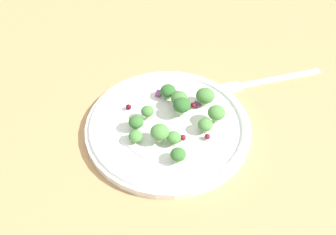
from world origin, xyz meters
TOP-DOWN VIEW (x-y plane):
  - ground_plane at (0.00, 0.00)cm, footprint 180.00×180.00cm
  - plate at (0.70, 2.40)cm, footprint 24.82×24.82cm
  - dressing_pool at (0.70, 2.40)cm, footprint 14.40×14.40cm
  - broccoli_floret_0 at (0.46, 8.03)cm, footprint 2.47×2.47cm
  - broccoli_floret_1 at (5.86, 7.25)cm, footprint 2.91×2.91cm
  - broccoli_floret_2 at (1.99, -1.39)cm, footprint 2.07×2.07cm
  - broccoli_floret_3 at (2.95, -4.31)cm, footprint 2.15×2.15cm
  - broccoli_floret_4 at (1.98, 5.95)cm, footprint 2.60×2.60cm
  - broccoli_floret_5 at (2.53, 4.27)cm, footprint 2.63×2.63cm
  - broccoli_floret_6 at (-2.43, 2.86)cm, footprint 1.93×1.93cm
  - broccoli_floret_7 at (-0.29, -1.24)cm, footprint 2.69×2.69cm
  - broccoli_floret_8 at (-3.42, -1.63)cm, footprint 2.00×2.00cm
  - broccoli_floret_9 at (-3.75, 0.72)cm, footprint 2.23×2.23cm
  - broccoli_floret_10 at (7.72, 3.45)cm, footprint 2.59×2.59cm
  - broccoli_floret_11 at (6.25, 1.49)cm, footprint 2.18×2.18cm
  - cranberry_0 at (0.38, 9.11)cm, footprint 0.90×0.90cm
  - cranberry_1 at (3.25, -0.80)cm, footprint 0.88×0.88cm
  - cranberry_2 at (-5.75, 4.74)cm, footprint 0.86×0.86cm
  - cranberry_3 at (4.16, 5.94)cm, footprint 0.83×0.83cm
  - cranberry_4 at (6.69, 0.42)cm, footprint 0.82×0.82cm
  - onion_bit_0 at (4.56, 6.87)cm, footprint 1.67×1.70cm
  - onion_bit_1 at (-1.60, 8.44)cm, footprint 0.98×1.43cm
  - onion_bit_2 at (0.88, 9.34)cm, footprint 1.51×1.50cm
  - onion_bit_3 at (2.08, 5.52)cm, footprint 1.58×1.52cm
  - onion_bit_4 at (2.41, 7.26)cm, footprint 1.51×1.26cm
  - fork at (15.72, 15.45)cm, footprint 17.86×8.83cm

SIDE VIEW (x-z plane):
  - ground_plane at x=0.00cm, z-range -2.00..0.00cm
  - fork at x=15.72cm, z-range 0.00..0.50cm
  - plate at x=0.70cm, z-range 0.01..1.71cm
  - dressing_pool at x=0.70cm, z-range 1.20..1.40cm
  - onion_bit_2 at x=0.88cm, z-range 1.21..1.51cm
  - onion_bit_0 at x=4.56cm, z-range 1.20..1.57cm
  - onion_bit_3 at x=2.08cm, z-range 1.28..1.68cm
  - onion_bit_4 at x=2.41cm, z-range 1.38..1.80cm
  - cranberry_2 at x=-5.75cm, z-range 1.33..2.19cm
  - onion_bit_1 at x=-1.60cm, z-range 1.61..1.94cm
  - cranberry_0 at x=0.38cm, z-range 1.45..2.36cm
  - cranberry_4 at x=6.69cm, z-range 1.64..2.46cm
  - cranberry_3 at x=4.16cm, z-range 1.79..2.63cm
  - cranberry_1 at x=3.25cm, z-range 1.79..2.67cm
  - broccoli_floret_8 at x=-3.42cm, z-range 1.44..3.46cm
  - broccoli_floret_3 at x=2.95cm, z-range 1.58..3.76cm
  - broccoli_floret_2 at x=1.99cm, z-range 1.64..3.73cm
  - broccoli_floret_0 at x=0.46cm, z-range 1.50..4.01cm
  - broccoli_floret_11 at x=6.25cm, z-range 1.68..3.89cm
  - broccoli_floret_9 at x=-3.75cm, z-range 1.71..3.97cm
  - broccoli_floret_6 at x=-2.43cm, z-range 2.11..4.07cm
  - broccoli_floret_1 at x=5.86cm, z-range 1.66..4.61cm
  - broccoli_floret_4 at x=1.98cm, z-range 2.02..4.66cm
  - broccoli_floret_7 at x=-0.29cm, z-range 2.00..4.72cm
  - broccoli_floret_10 at x=7.72cm, z-range 2.18..4.80cm
  - broccoli_floret_5 at x=2.53cm, z-range 2.27..4.93cm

